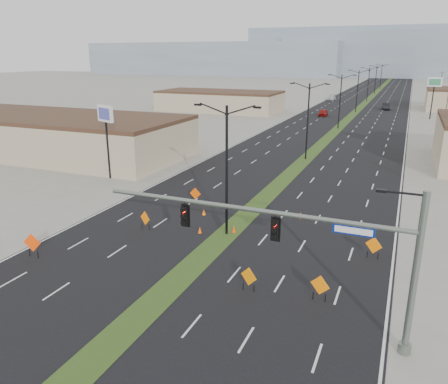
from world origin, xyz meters
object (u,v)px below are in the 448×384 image
at_px(streetlight_1, 308,119).
at_px(streetlight_5, 376,79).
at_px(car_mid, 386,106).
at_px(signal_mast, 312,244).
at_px(streetlight_3, 357,90).
at_px(pole_sign_west, 106,120).
at_px(streetlight_2, 340,100).
at_px(pole_sign_east_far, 434,85).
at_px(streetlight_0, 227,167).
at_px(car_left, 323,113).
at_px(cone_0, 200,230).
at_px(construction_sign_2, 195,194).
at_px(cone_3, 204,212).
at_px(construction_sign_4, 320,286).
at_px(construction_sign_5, 374,246).
at_px(cone_1, 301,215).
at_px(construction_sign_0, 32,243).
at_px(cone_2, 234,229).
at_px(streetlight_4, 368,83).
at_px(streetlight_6, 381,76).
at_px(construction_sign_1, 145,219).
at_px(car_far, 331,98).
at_px(construction_sign_3, 249,277).

relative_size(streetlight_1, streetlight_5, 1.00).
bearing_deg(car_mid, signal_mast, -94.76).
xyz_separation_m(streetlight_3, pole_sign_west, (-18.53, -74.00, 1.22)).
bearing_deg(streetlight_2, pole_sign_east_far, 51.95).
xyz_separation_m(streetlight_0, car_left, (-6.07, 73.42, -4.65)).
relative_size(cone_0, pole_sign_west, 0.07).
bearing_deg(streetlight_5, car_mid, -82.14).
xyz_separation_m(construction_sign_2, cone_0, (3.61, -6.51, -0.61)).
bearing_deg(signal_mast, cone_3, 132.39).
bearing_deg(construction_sign_4, car_left, 118.02).
distance_m(streetlight_1, car_left, 46.06).
bearing_deg(streetlight_0, construction_sign_5, -0.66).
xyz_separation_m(car_left, construction_sign_2, (0.45, -67.57, 0.11)).
distance_m(car_left, cone_1, 68.68).
distance_m(construction_sign_0, cone_2, 14.71).
bearing_deg(streetlight_4, pole_sign_east_far, -64.46).
distance_m(car_left, construction_sign_5, 75.50).
bearing_deg(signal_mast, construction_sign_5, 76.36).
bearing_deg(streetlight_3, construction_sign_2, -94.12).
distance_m(streetlight_1, streetlight_5, 112.00).
xyz_separation_m(streetlight_0, cone_0, (-2.02, -0.65, -5.15)).
bearing_deg(construction_sign_5, cone_1, 159.82).
bearing_deg(car_mid, construction_sign_2, -103.91).
bearing_deg(pole_sign_west, streetlight_6, 105.28).
bearing_deg(pole_sign_east_far, signal_mast, -100.13).
relative_size(signal_mast, construction_sign_5, 10.04).
distance_m(streetlight_4, pole_sign_west, 103.68).
bearing_deg(construction_sign_1, signal_mast, -7.44).
bearing_deg(streetlight_1, streetlight_3, 90.00).
bearing_deg(construction_sign_0, streetlight_1, 64.59).
height_order(streetlight_0, streetlight_4, same).
xyz_separation_m(streetlight_4, car_mid, (6.59, -19.72, -4.60)).
relative_size(car_mid, construction_sign_0, 2.80).
distance_m(construction_sign_2, cone_0, 7.46).
distance_m(car_left, car_far, 39.06).
height_order(streetlight_0, cone_1, streetlight_0).
bearing_deg(construction_sign_2, streetlight_5, 86.99).
bearing_deg(car_mid, construction_sign_4, -94.70).
bearing_deg(streetlight_3, pole_sign_east_far, -22.17).
bearing_deg(construction_sign_5, construction_sign_1, -153.40).
xyz_separation_m(car_mid, pole_sign_west, (-25.12, -82.29, 5.82)).
relative_size(streetlight_0, construction_sign_2, 6.66).
relative_size(streetlight_6, construction_sign_4, 6.29).
xyz_separation_m(car_left, construction_sign_0, (-4.72, -82.42, 0.28)).
bearing_deg(construction_sign_3, construction_sign_1, 171.95).
distance_m(car_left, cone_2, 73.22).
height_order(car_far, cone_3, car_far).
distance_m(construction_sign_1, construction_sign_3, 12.40).
bearing_deg(car_mid, streetlight_6, 89.11).
distance_m(streetlight_5, construction_sign_4, 147.29).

